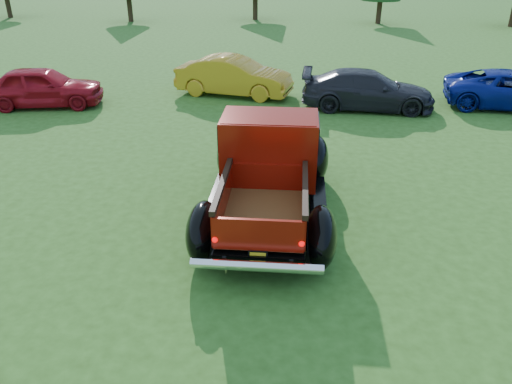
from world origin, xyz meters
TOP-DOWN VIEW (x-y plane):
  - ground at (0.00, 0.00)m, footprint 120.00×120.00m
  - pickup_truck at (0.61, 1.62)m, footprint 2.76×5.70m
  - show_car_red at (-8.04, 8.23)m, footprint 4.37×2.43m
  - show_car_yellow at (-1.50, 10.41)m, footprint 4.57×2.32m
  - show_car_grey at (3.41, 9.22)m, footprint 4.64×2.01m

SIDE VIEW (x-z plane):
  - ground at x=0.00m, z-range 0.00..0.00m
  - show_car_grey at x=3.41m, z-range 0.00..1.33m
  - show_car_red at x=-8.04m, z-range 0.00..1.41m
  - show_car_yellow at x=-1.50m, z-range 0.00..1.44m
  - pickup_truck at x=0.61m, z-range -0.05..2.04m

